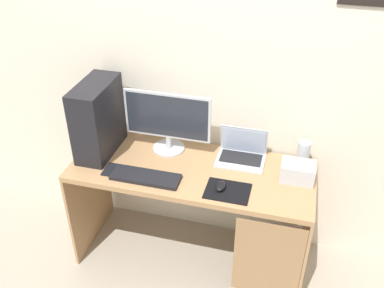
{
  "coord_description": "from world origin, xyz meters",
  "views": [
    {
      "loc": [
        0.57,
        -2.11,
        2.38
      ],
      "look_at": [
        0.0,
        0.0,
        0.94
      ],
      "focal_mm": 40.77,
      "sensor_mm": 36.0,
      "label": 1
    }
  ],
  "objects_px": {
    "cell_phone": "(110,170)",
    "pc_tower": "(98,119)",
    "laptop": "(242,153)",
    "monitor": "(167,121)",
    "projector": "(298,172)",
    "speaker": "(303,154)",
    "keyboard": "(146,177)",
    "mouse_left": "(221,186)"
  },
  "relations": [
    {
      "from": "monitor",
      "to": "speaker",
      "type": "xyz_separation_m",
      "value": [
        0.86,
        0.05,
        -0.13
      ]
    },
    {
      "from": "pc_tower",
      "to": "laptop",
      "type": "distance_m",
      "value": 0.94
    },
    {
      "from": "monitor",
      "to": "speaker",
      "type": "bearing_deg",
      "value": 3.48
    },
    {
      "from": "pc_tower",
      "to": "projector",
      "type": "height_order",
      "value": "pc_tower"
    },
    {
      "from": "speaker",
      "to": "projector",
      "type": "height_order",
      "value": "speaker"
    },
    {
      "from": "monitor",
      "to": "keyboard",
      "type": "xyz_separation_m",
      "value": [
        -0.04,
        -0.34,
        -0.21
      ]
    },
    {
      "from": "pc_tower",
      "to": "laptop",
      "type": "relative_size",
      "value": 1.58
    },
    {
      "from": "speaker",
      "to": "mouse_left",
      "type": "bearing_deg",
      "value": -140.24
    },
    {
      "from": "laptop",
      "to": "speaker",
      "type": "distance_m",
      "value": 0.38
    },
    {
      "from": "pc_tower",
      "to": "mouse_left",
      "type": "xyz_separation_m",
      "value": [
        0.84,
        -0.2,
        -0.22
      ]
    },
    {
      "from": "pc_tower",
      "to": "projector",
      "type": "bearing_deg",
      "value": 0.64
    },
    {
      "from": "mouse_left",
      "to": "cell_phone",
      "type": "xyz_separation_m",
      "value": [
        -0.7,
        0.0,
        -0.02
      ]
    },
    {
      "from": "laptop",
      "to": "keyboard",
      "type": "bearing_deg",
      "value": -145.63
    },
    {
      "from": "laptop",
      "to": "keyboard",
      "type": "xyz_separation_m",
      "value": [
        -0.52,
        -0.36,
        -0.03
      ]
    },
    {
      "from": "laptop",
      "to": "cell_phone",
      "type": "bearing_deg",
      "value": -156.38
    },
    {
      "from": "laptop",
      "to": "projector",
      "type": "xyz_separation_m",
      "value": [
        0.36,
        -0.13,
        0.01
      ]
    },
    {
      "from": "monitor",
      "to": "mouse_left",
      "type": "bearing_deg",
      "value": -37.14
    },
    {
      "from": "mouse_left",
      "to": "laptop",
      "type": "bearing_deg",
      "value": 78.94
    },
    {
      "from": "laptop",
      "to": "projector",
      "type": "bearing_deg",
      "value": -19.48
    },
    {
      "from": "monitor",
      "to": "speaker",
      "type": "distance_m",
      "value": 0.87
    },
    {
      "from": "speaker",
      "to": "keyboard",
      "type": "distance_m",
      "value": 0.98
    },
    {
      "from": "mouse_left",
      "to": "cell_phone",
      "type": "bearing_deg",
      "value": 179.79
    },
    {
      "from": "projector",
      "to": "cell_phone",
      "type": "height_order",
      "value": "projector"
    },
    {
      "from": "keyboard",
      "to": "mouse_left",
      "type": "xyz_separation_m",
      "value": [
        0.45,
        0.02,
        0.01
      ]
    },
    {
      "from": "keyboard",
      "to": "laptop",
      "type": "bearing_deg",
      "value": 34.37
    },
    {
      "from": "projector",
      "to": "mouse_left",
      "type": "xyz_separation_m",
      "value": [
        -0.42,
        -0.21,
        -0.03
      ]
    },
    {
      "from": "speaker",
      "to": "monitor",
      "type": "bearing_deg",
      "value": -176.52
    },
    {
      "from": "monitor",
      "to": "speaker",
      "type": "relative_size",
      "value": 3.34
    },
    {
      "from": "projector",
      "to": "keyboard",
      "type": "bearing_deg",
      "value": -165.37
    },
    {
      "from": "speaker",
      "to": "cell_phone",
      "type": "height_order",
      "value": "speaker"
    },
    {
      "from": "monitor",
      "to": "mouse_left",
      "type": "relative_size",
      "value": 5.87
    },
    {
      "from": "keyboard",
      "to": "cell_phone",
      "type": "relative_size",
      "value": 3.23
    },
    {
      "from": "laptop",
      "to": "cell_phone",
      "type": "distance_m",
      "value": 0.83
    },
    {
      "from": "pc_tower",
      "to": "keyboard",
      "type": "relative_size",
      "value": 1.14
    },
    {
      "from": "speaker",
      "to": "cell_phone",
      "type": "relative_size",
      "value": 1.3
    },
    {
      "from": "keyboard",
      "to": "mouse_left",
      "type": "height_order",
      "value": "mouse_left"
    },
    {
      "from": "keyboard",
      "to": "projector",
      "type": "bearing_deg",
      "value": 14.63
    },
    {
      "from": "monitor",
      "to": "projector",
      "type": "relative_size",
      "value": 2.82
    },
    {
      "from": "cell_phone",
      "to": "pc_tower",
      "type": "bearing_deg",
      "value": 126.65
    },
    {
      "from": "monitor",
      "to": "laptop",
      "type": "height_order",
      "value": "monitor"
    },
    {
      "from": "laptop",
      "to": "projector",
      "type": "relative_size",
      "value": 1.52
    },
    {
      "from": "pc_tower",
      "to": "mouse_left",
      "type": "distance_m",
      "value": 0.89
    }
  ]
}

